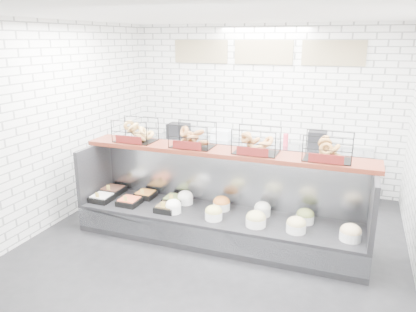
% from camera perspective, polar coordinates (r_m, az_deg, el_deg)
% --- Properties ---
extents(ground, '(5.50, 5.50, 0.00)m').
position_cam_1_polar(ground, '(5.60, 0.31, -12.99)').
color(ground, black).
rests_on(ground, ground).
extents(room_shell, '(5.02, 5.51, 3.01)m').
position_cam_1_polar(room_shell, '(5.50, 2.55, 9.13)').
color(room_shell, white).
rests_on(room_shell, ground).
extents(display_case, '(4.00, 0.90, 1.20)m').
position_cam_1_polar(display_case, '(5.74, 1.50, -8.55)').
color(display_case, black).
rests_on(display_case, ground).
extents(bagel_shelf, '(4.10, 0.50, 0.40)m').
position_cam_1_polar(bagel_shelf, '(5.55, 2.21, 2.02)').
color(bagel_shelf, '#48180F').
rests_on(bagel_shelf, display_case).
extents(prep_counter, '(4.00, 0.60, 1.20)m').
position_cam_1_polar(prep_counter, '(7.57, 6.63, -1.32)').
color(prep_counter, '#93969B').
rests_on(prep_counter, ground).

